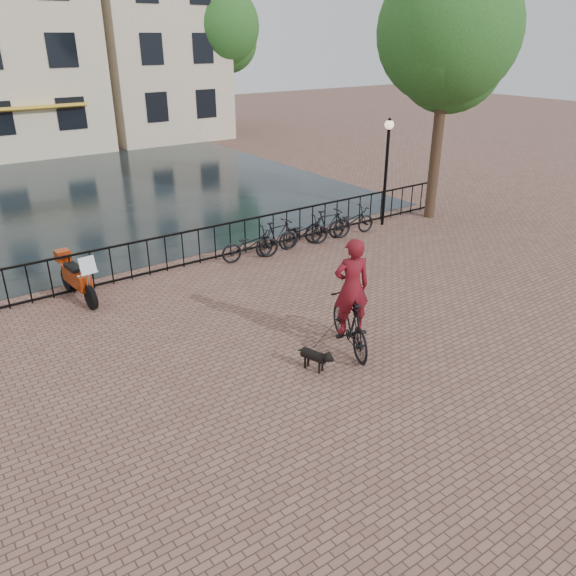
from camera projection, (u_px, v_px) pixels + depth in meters
ground at (389, 410)px, 9.67m from camera, size 100.00×100.00×0.00m
canal_water at (82, 196)px, 22.52m from camera, size 20.00×20.00×0.00m
railing at (183, 250)px, 15.41m from camera, size 20.00×0.05×1.02m
canal_house_mid at (2, 35)px, 29.79m from camera, size 8.00×9.50×11.80m
canal_house_right at (144, 21)px, 33.70m from camera, size 7.00×9.00×13.30m
tree_near_right at (449, 32)px, 17.48m from camera, size 4.48×4.48×8.24m
tree_far_right at (219, 26)px, 33.44m from camera, size 4.76×4.76×8.76m
lamp_post at (387, 154)px, 18.13m from camera, size 0.30×0.30×3.45m
cyclist at (351, 302)px, 11.13m from camera, size 1.26×2.11×2.79m
dog at (314, 358)px, 10.74m from camera, size 0.46×0.76×0.49m
motorcycle at (76, 273)px, 13.45m from camera, size 0.63×1.94×1.36m
parked_bike_0 at (250, 245)px, 15.93m from camera, size 1.79×0.88×0.90m
parked_bike_1 at (278, 237)px, 16.41m from camera, size 1.71×0.65×1.00m
parked_bike_2 at (304, 232)px, 16.93m from camera, size 1.77×0.78×0.90m
parked_bike_3 at (328, 225)px, 17.41m from camera, size 1.71×0.68×1.00m
parked_bike_4 at (351, 221)px, 17.93m from camera, size 1.77×0.76×0.90m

